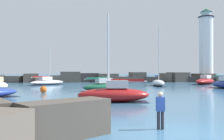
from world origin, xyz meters
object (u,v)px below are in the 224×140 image
person_on_rocks (160,109)px  sailboat_moored_0 (106,86)px  sailboat_moored_1 (47,82)px  sailboat_moored_3 (205,81)px  lighthouse (206,49)px  sailboat_moored_8 (158,83)px  sailboat_moored_6 (114,94)px  mooring_buoy_orange_near (43,89)px

person_on_rocks → sailboat_moored_0: bearing=92.8°
sailboat_moored_1 → sailboat_moored_3: (30.71, -0.43, 0.12)m
sailboat_moored_0 → sailboat_moored_1: bearing=123.1°
lighthouse → person_on_rocks: size_ratio=11.33×
sailboat_moored_3 → person_on_rocks: (-19.50, -36.70, 0.24)m
lighthouse → sailboat_moored_0: 40.25m
sailboat_moored_3 → sailboat_moored_1: bearing=179.2°
sailboat_moored_3 → sailboat_moored_8: bearing=-154.1°
sailboat_moored_1 → sailboat_moored_6: sailboat_moored_6 is taller
lighthouse → sailboat_moored_6: 49.29m
mooring_buoy_orange_near → person_on_rocks: size_ratio=0.61×
sailboat_moored_6 → mooring_buoy_orange_near: bearing=128.0°
sailboat_moored_1 → sailboat_moored_8: bearing=-16.2°
mooring_buoy_orange_near → sailboat_moored_1: bearing=98.4°
sailboat_moored_3 → mooring_buoy_orange_near: 32.99m
lighthouse → sailboat_moored_8: bearing=-133.1°
sailboat_moored_6 → person_on_rocks: size_ratio=4.47×
lighthouse → sailboat_moored_8: (-17.61, -18.78, -7.69)m
lighthouse → sailboat_moored_0: bearing=-133.6°
sailboat_moored_1 → mooring_buoy_orange_near: 17.87m
mooring_buoy_orange_near → person_on_rocks: 21.28m
sailboat_moored_0 → mooring_buoy_orange_near: (-7.54, -2.14, -0.22)m
sailboat_moored_0 → sailboat_moored_1: sailboat_moored_0 is taller
sailboat_moored_1 → person_on_rocks: bearing=-73.2°
sailboat_moored_6 → mooring_buoy_orange_near: sailboat_moored_6 is taller
sailboat_moored_0 → sailboat_moored_6: bearing=-90.3°
sailboat_moored_0 → sailboat_moored_3: bearing=36.3°
sailboat_moored_3 → sailboat_moored_8: size_ratio=0.86×
sailboat_moored_1 → person_on_rocks: sailboat_moored_1 is taller
sailboat_moored_1 → sailboat_moored_8: 20.60m
person_on_rocks → sailboat_moored_1: bearing=106.8°
sailboat_moored_3 → person_on_rocks: bearing=-118.0°
sailboat_moored_8 → sailboat_moored_6: bearing=-114.3°
sailboat_moored_1 → sailboat_moored_8: (19.79, -5.73, 0.06)m
sailboat_moored_0 → sailboat_moored_3: (20.57, 15.12, 0.05)m
sailboat_moored_0 → sailboat_moored_6: sailboat_moored_0 is taller
sailboat_moored_6 → mooring_buoy_orange_near: 12.16m
lighthouse → sailboat_moored_0: (-27.26, -28.60, -7.68)m
sailboat_moored_8 → mooring_buoy_orange_near: bearing=-145.2°
sailboat_moored_3 → sailboat_moored_6: (-20.63, -26.83, 0.01)m
sailboat_moored_1 → lighthouse: bearing=19.2°
sailboat_moored_8 → person_on_rocks: sailboat_moored_8 is taller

